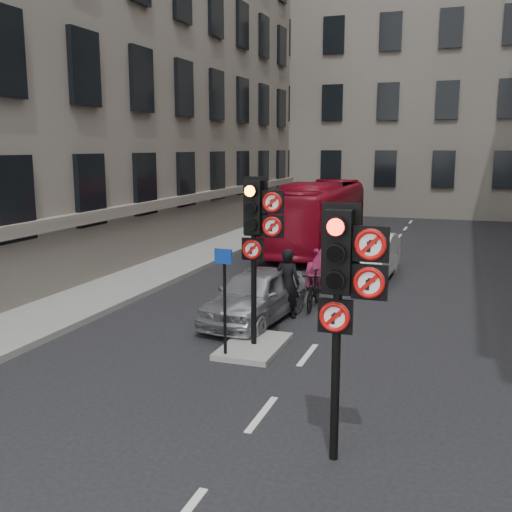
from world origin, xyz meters
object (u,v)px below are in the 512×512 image
Objects in this scene: signal_far at (258,225)px; car_white at (367,257)px; signal_near at (344,279)px; car_pink at (345,257)px; car_silver at (255,295)px; info_sign at (224,287)px; bus_red at (317,215)px; motorcycle at (314,290)px; motorcyclist at (288,283)px.

signal_far is 8.02m from car_white.
signal_near is 0.74× the size of car_pink.
info_sign is at bearing -77.54° from car_silver.
bus_red is (-4.49, 17.28, -1.17)m from signal_near.
bus_red is 9.93m from motorcycle.
motorcycle is (2.23, -9.63, -0.90)m from bus_red.
car_silver is 1.98m from motorcycle.
motorcyclist is at bearing 45.70° from car_silver.
signal_near is at bearing 117.53° from motorcyclist.
signal_near is 17.89m from bus_red.
motorcycle is at bearing -77.48° from bus_red.
car_white reaches higher than car_silver.
signal_near is 7.30m from motorcyclist.
car_silver is 2.97m from info_sign.
car_white is at bearing -97.93° from motorcyclist.
motorcycle is 0.78× the size of info_sign.
info_sign is at bearing -99.58° from car_pink.
motorcyclist is (-0.42, -1.07, 0.38)m from motorcycle.
motorcyclist reaches higher than car_pink.
car_silver is at bearing 45.33° from motorcyclist.
car_pink is at bearing -68.06° from bus_red.
motorcyclist reaches higher than motorcycle.
bus_red is 5.91× the size of motorcycle.
signal_far is 0.35× the size of bus_red.
car_white is at bearing 77.38° from car_silver.
info_sign is (1.47, -14.09, 0.12)m from bus_red.
bus_red is 10.87m from motorcyclist.
motorcycle is at bearing 61.97° from car_silver.
signal_near reaches higher than car_silver.
car_silver is 1.79× the size of info_sign.
signal_near is at bearing -83.51° from car_pink.
car_pink is 2.81× the size of motorcycle.
signal_near is at bearing -56.98° from signal_far.
motorcyclist is 0.81× the size of info_sign.
motorcycle is (-2.27, 7.65, -2.07)m from signal_near.
bus_red is at bearing 101.41° from car_silver.
signal_far is at bearing 67.12° from info_sign.
car_pink is 4.12m from motorcycle.
signal_far is 4.27m from motorcycle.
car_pink is 2.20× the size of info_sign.
signal_near reaches higher than motorcycle.
signal_far is 8.03m from car_pink.
bus_red is 14.17m from info_sign.
car_white is at bearing -9.27° from car_pink.
car_white is (-1.48, 11.70, -1.84)m from signal_near.
info_sign reaches higher than motorcyclist.
car_silver is at bearing -105.45° from car_pink.
car_pink is at bearing 84.40° from car_silver.
car_silver is (-3.36, 6.01, -1.92)m from signal_near.
car_pink is (1.15, 5.76, 0.03)m from car_silver.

